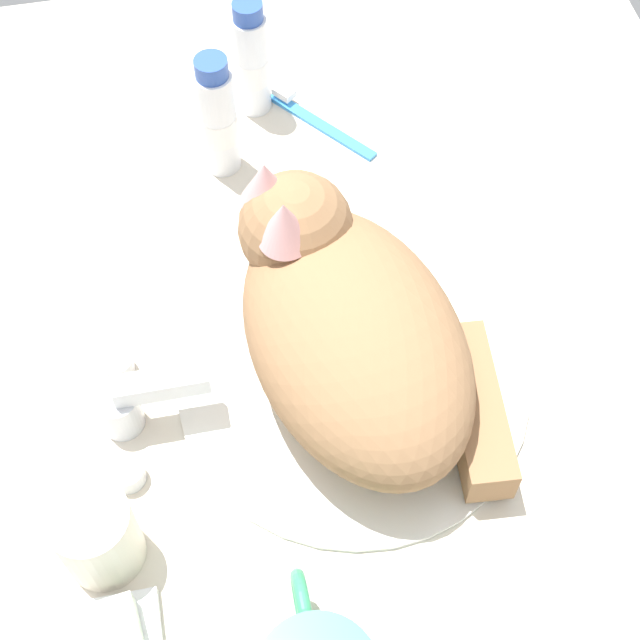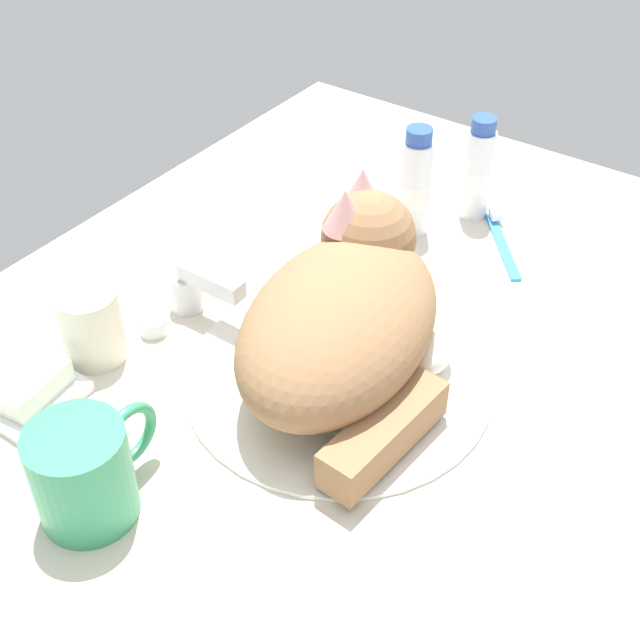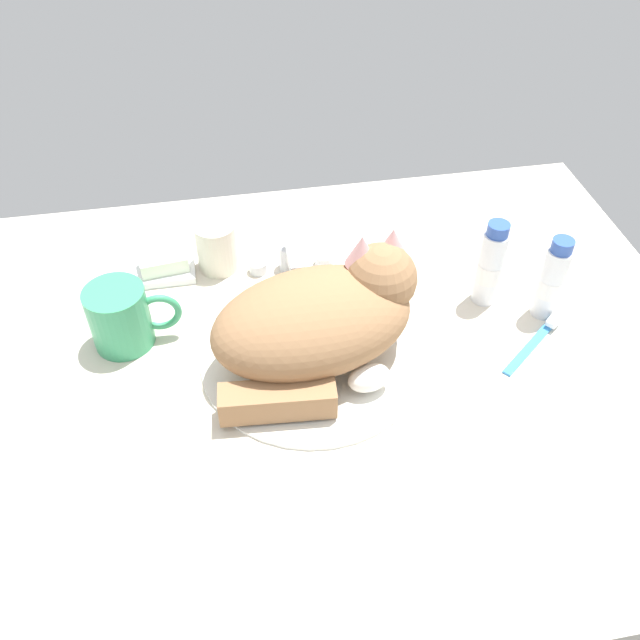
{
  "view_description": "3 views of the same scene",
  "coord_description": "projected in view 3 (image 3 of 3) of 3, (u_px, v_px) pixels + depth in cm",
  "views": [
    {
      "loc": [
        -37.93,
        10.33,
        71.7
      ],
      "look_at": [
        2.8,
        2.35,
        6.43
      ],
      "focal_mm": 53.39,
      "sensor_mm": 36.0,
      "label": 1
    },
    {
      "loc": [
        -50.64,
        -33.51,
        57.83
      ],
      "look_at": [
        -0.52,
        1.79,
        7.05
      ],
      "focal_mm": 48.14,
      "sensor_mm": 36.0,
      "label": 2
    },
    {
      "loc": [
        -10.07,
        -61.5,
        67.24
      ],
      "look_at": [
        0.9,
        -0.59,
        7.68
      ],
      "focal_mm": 38.11,
      "sensor_mm": 36.0,
      "label": 3
    }
  ],
  "objects": [
    {
      "name": "faucet",
      "position": [
        292.0,
        258.0,
        1.03
      ],
      "size": [
        13.09,
        9.49,
        6.26
      ],
      "color": "silver",
      "rests_on": "ground_plane"
    },
    {
      "name": "cat",
      "position": [
        324.0,
        317.0,
        0.87
      ],
      "size": [
        29.71,
        21.87,
        15.41
      ],
      "color": "#936B47",
      "rests_on": "sink_basin"
    },
    {
      "name": "coffee_mug",
      "position": [
        122.0,
        317.0,
        0.91
      ],
      "size": [
        12.39,
        8.15,
        9.08
      ],
      "color": "#389966",
      "rests_on": "ground_plane"
    },
    {
      "name": "rinse_cup",
      "position": [
        217.0,
        247.0,
        1.03
      ],
      "size": [
        6.15,
        6.15,
        7.81
      ],
      "color": "silver",
      "rests_on": "ground_plane"
    },
    {
      "name": "toothbrush",
      "position": [
        535.0,
        340.0,
        0.93
      ],
      "size": [
        11.39,
        9.6,
        1.6
      ],
      "color": "#388CD8",
      "rests_on": "ground_plane"
    },
    {
      "name": "sink_basin",
      "position": [
        313.0,
        356.0,
        0.91
      ],
      "size": [
        30.02,
        30.02,
        0.97
      ],
      "primitive_type": "cylinder",
      "color": "silver",
      "rests_on": "ground_plane"
    },
    {
      "name": "soap_dish",
      "position": [
        165.0,
        271.0,
        1.04
      ],
      "size": [
        9.0,
        6.4,
        1.2
      ],
      "primitive_type": "cube",
      "color": "white",
      "rests_on": "ground_plane"
    },
    {
      "name": "mouthwash_bottle",
      "position": [
        552.0,
        281.0,
        0.94
      ],
      "size": [
        3.53,
        3.53,
        13.04
      ],
      "color": "white",
      "rests_on": "ground_plane"
    },
    {
      "name": "ground_plane",
      "position": [
        313.0,
        366.0,
        0.93
      ],
      "size": [
        110.0,
        82.5,
        3.0
      ],
      "primitive_type": "cube",
      "color": "beige"
    },
    {
      "name": "toothpaste_bottle",
      "position": [
        490.0,
        266.0,
        0.96
      ],
      "size": [
        3.66,
        3.66,
        13.49
      ],
      "color": "white",
      "rests_on": "ground_plane"
    },
    {
      "name": "soap_bar",
      "position": [
        164.0,
        262.0,
        1.03
      ],
      "size": [
        7.55,
        5.0,
        2.42
      ],
      "primitive_type": "cube",
      "rotation": [
        0.0,
        0.0,
        0.13
      ],
      "color": "silver",
      "rests_on": "soap_dish"
    }
  ]
}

